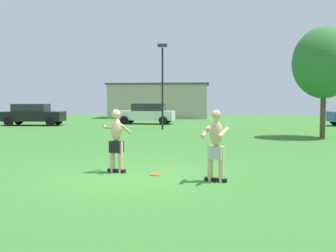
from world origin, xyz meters
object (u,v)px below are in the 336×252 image
(player_in_black, at_px, (117,140))
(car_black_near_post, at_px, (33,114))
(player_with_cap, at_px, (216,142))
(frisbee, at_px, (156,174))
(lamp_post, at_px, (162,77))
(tree_left_field, at_px, (324,63))
(car_white_mid_lot, at_px, (147,113))

(player_in_black, relative_size, car_black_near_post, 0.38)
(player_with_cap, xyz_separation_m, player_in_black, (-2.56, 0.96, -0.06))
(player_with_cap, bearing_deg, frisbee, 155.00)
(player_in_black, xyz_separation_m, frisbee, (1.06, -0.26, -0.85))
(lamp_post, distance_m, tree_left_field, 9.80)
(car_white_mid_lot, bearing_deg, player_in_black, -83.71)
(lamp_post, bearing_deg, tree_left_field, -29.14)
(car_white_mid_lot, xyz_separation_m, lamp_post, (1.82, -5.42, 2.51))
(player_in_black, xyz_separation_m, car_white_mid_lot, (-2.26, 20.48, -0.04))
(car_black_near_post, bearing_deg, frisbee, -58.08)
(tree_left_field, bearing_deg, player_in_black, -128.23)
(player_with_cap, xyz_separation_m, frisbee, (-1.49, 0.70, -0.91))
(car_white_mid_lot, bearing_deg, car_black_near_post, -162.83)
(player_with_cap, height_order, frisbee, player_with_cap)
(frisbee, distance_m, lamp_post, 15.75)
(player_in_black, bearing_deg, car_black_near_post, 119.80)
(car_black_near_post, relative_size, car_white_mid_lot, 1.00)
(frisbee, distance_m, tree_left_field, 13.22)
(car_white_mid_lot, relative_size, lamp_post, 0.82)
(frisbee, xyz_separation_m, lamp_post, (-1.51, 15.33, 3.32))
(player_with_cap, xyz_separation_m, lamp_post, (-3.00, 16.02, 2.41))
(tree_left_field, bearing_deg, frisbee, -123.71)
(lamp_post, bearing_deg, player_in_black, -88.32)
(player_in_black, height_order, frisbee, player_in_black)
(player_in_black, bearing_deg, lamp_post, 91.68)
(frisbee, xyz_separation_m, car_black_near_post, (-11.37, 18.26, 0.81))
(car_black_near_post, height_order, lamp_post, lamp_post)
(car_white_mid_lot, height_order, lamp_post, lamp_post)
(frisbee, relative_size, car_white_mid_lot, 0.07)
(car_black_near_post, xyz_separation_m, car_white_mid_lot, (8.05, 2.49, 0.00))
(player_with_cap, relative_size, player_in_black, 1.02)
(car_white_mid_lot, bearing_deg, tree_left_field, -44.49)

